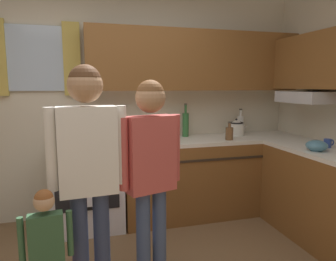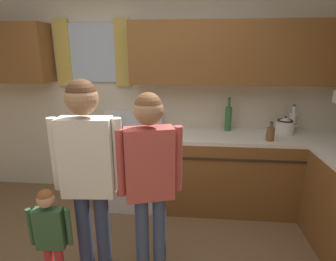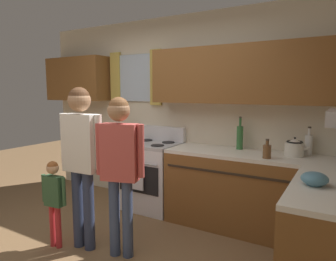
{
  "view_description": "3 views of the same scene",
  "coord_description": "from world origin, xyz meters",
  "px_view_note": "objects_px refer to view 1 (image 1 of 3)",
  "views": [
    {
      "loc": [
        -0.24,
        -1.72,
        1.5
      ],
      "look_at": [
        0.46,
        0.8,
        1.12
      ],
      "focal_mm": 32.85,
      "sensor_mm": 36.0,
      "label": 1
    },
    {
      "loc": [
        0.5,
        -1.4,
        1.8
      ],
      "look_at": [
        0.29,
        0.9,
        1.12
      ],
      "focal_mm": 28.59,
      "sensor_mm": 36.0,
      "label": 2
    },
    {
      "loc": [
        2.02,
        -1.83,
        1.6
      ],
      "look_at": [
        0.44,
        0.86,
        1.19
      ],
      "focal_mm": 32.57,
      "sensor_mm": 36.0,
      "label": 3
    }
  ],
  "objects_px": {
    "stove_oven": "(87,184)",
    "mixing_bowl": "(317,146)",
    "small_child": "(47,244)",
    "stovetop_kettle": "(236,128)",
    "mug_cobalt_blue": "(328,143)",
    "adult_holding_child": "(88,160)",
    "bottle_wine_green": "(186,124)",
    "adult_in_plaid": "(151,162)",
    "bottle_milk_white": "(240,124)",
    "bottle_squat_brown": "(229,133)"
  },
  "relations": [
    {
      "from": "stove_oven",
      "to": "mixing_bowl",
      "type": "height_order",
      "value": "stove_oven"
    },
    {
      "from": "mixing_bowl",
      "to": "small_child",
      "type": "bearing_deg",
      "value": -168.5
    },
    {
      "from": "stovetop_kettle",
      "to": "mug_cobalt_blue",
      "type": "bearing_deg",
      "value": -60.87
    },
    {
      "from": "stovetop_kettle",
      "to": "adult_holding_child",
      "type": "xyz_separation_m",
      "value": [
        -1.78,
        -1.35,
        0.03
      ]
    },
    {
      "from": "mug_cobalt_blue",
      "to": "stovetop_kettle",
      "type": "distance_m",
      "value": 1.05
    },
    {
      "from": "bottle_wine_green",
      "to": "stove_oven",
      "type": "bearing_deg",
      "value": -171.84
    },
    {
      "from": "adult_holding_child",
      "to": "small_child",
      "type": "height_order",
      "value": "adult_holding_child"
    },
    {
      "from": "mixing_bowl",
      "to": "small_child",
      "type": "height_order",
      "value": "mixing_bowl"
    },
    {
      "from": "mug_cobalt_blue",
      "to": "adult_in_plaid",
      "type": "xyz_separation_m",
      "value": [
        -1.86,
        -0.37,
        0.03
      ]
    },
    {
      "from": "mug_cobalt_blue",
      "to": "mixing_bowl",
      "type": "distance_m",
      "value": 0.25
    },
    {
      "from": "mug_cobalt_blue",
      "to": "adult_in_plaid",
      "type": "height_order",
      "value": "adult_in_plaid"
    },
    {
      "from": "mixing_bowl",
      "to": "adult_holding_child",
      "type": "xyz_separation_m",
      "value": [
        -2.06,
        -0.33,
        0.08
      ]
    },
    {
      "from": "adult_in_plaid",
      "to": "bottle_milk_white",
      "type": "bearing_deg",
      "value": 43.83
    },
    {
      "from": "adult_in_plaid",
      "to": "bottle_wine_green",
      "type": "bearing_deg",
      "value": 62.12
    },
    {
      "from": "mixing_bowl",
      "to": "bottle_milk_white",
      "type": "bearing_deg",
      "value": 98.08
    },
    {
      "from": "stove_oven",
      "to": "adult_in_plaid",
      "type": "distance_m",
      "value": 1.37
    },
    {
      "from": "bottle_wine_green",
      "to": "mug_cobalt_blue",
      "type": "xyz_separation_m",
      "value": [
        1.14,
        -1.0,
        -0.11
      ]
    },
    {
      "from": "stove_oven",
      "to": "mug_cobalt_blue",
      "type": "bearing_deg",
      "value": -19.91
    },
    {
      "from": "stove_oven",
      "to": "bottle_milk_white",
      "type": "height_order",
      "value": "bottle_milk_white"
    },
    {
      "from": "mug_cobalt_blue",
      "to": "bottle_wine_green",
      "type": "bearing_deg",
      "value": 138.79
    },
    {
      "from": "stovetop_kettle",
      "to": "adult_in_plaid",
      "type": "height_order",
      "value": "adult_in_plaid"
    },
    {
      "from": "mixing_bowl",
      "to": "adult_holding_child",
      "type": "height_order",
      "value": "adult_holding_child"
    },
    {
      "from": "bottle_milk_white",
      "to": "mug_cobalt_blue",
      "type": "height_order",
      "value": "bottle_milk_white"
    },
    {
      "from": "bottle_squat_brown",
      "to": "adult_in_plaid",
      "type": "xyz_separation_m",
      "value": [
        -1.12,
        -1.01,
        -0.01
      ]
    },
    {
      "from": "mug_cobalt_blue",
      "to": "adult_holding_child",
      "type": "xyz_separation_m",
      "value": [
        -2.29,
        -0.44,
        0.09
      ]
    },
    {
      "from": "bottle_milk_white",
      "to": "adult_in_plaid",
      "type": "bearing_deg",
      "value": -136.17
    },
    {
      "from": "stovetop_kettle",
      "to": "bottle_milk_white",
      "type": "bearing_deg",
      "value": 46.25
    },
    {
      "from": "stove_oven",
      "to": "bottle_wine_green",
      "type": "distance_m",
      "value": 1.31
    },
    {
      "from": "bottle_milk_white",
      "to": "adult_holding_child",
      "type": "height_order",
      "value": "adult_holding_child"
    },
    {
      "from": "bottle_milk_white",
      "to": "small_child",
      "type": "height_order",
      "value": "bottle_milk_white"
    },
    {
      "from": "adult_in_plaid",
      "to": "small_child",
      "type": "distance_m",
      "value": 0.83
    },
    {
      "from": "bottle_wine_green",
      "to": "stovetop_kettle",
      "type": "xyz_separation_m",
      "value": [
        0.63,
        -0.08,
        -0.06
      ]
    },
    {
      "from": "mug_cobalt_blue",
      "to": "stovetop_kettle",
      "type": "relative_size",
      "value": 0.42
    },
    {
      "from": "bottle_wine_green",
      "to": "adult_holding_child",
      "type": "height_order",
      "value": "adult_holding_child"
    },
    {
      "from": "bottle_milk_white",
      "to": "mixing_bowl",
      "type": "distance_m",
      "value": 1.16
    },
    {
      "from": "bottle_wine_green",
      "to": "mug_cobalt_blue",
      "type": "relative_size",
      "value": 3.43
    },
    {
      "from": "stove_oven",
      "to": "stovetop_kettle",
      "type": "distance_m",
      "value": 1.86
    },
    {
      "from": "adult_holding_child",
      "to": "bottle_milk_white",
      "type": "bearing_deg",
      "value": 37.95
    },
    {
      "from": "bottle_wine_green",
      "to": "mug_cobalt_blue",
      "type": "height_order",
      "value": "bottle_wine_green"
    },
    {
      "from": "bottle_milk_white",
      "to": "bottle_wine_green",
      "type": "xyz_separation_m",
      "value": [
        -0.75,
        -0.05,
        0.03
      ]
    },
    {
      "from": "bottle_squat_brown",
      "to": "stovetop_kettle",
      "type": "bearing_deg",
      "value": 49.68
    },
    {
      "from": "bottle_squat_brown",
      "to": "mixing_bowl",
      "type": "distance_m",
      "value": 0.91
    },
    {
      "from": "mug_cobalt_blue",
      "to": "adult_holding_child",
      "type": "height_order",
      "value": "adult_holding_child"
    },
    {
      "from": "adult_holding_child",
      "to": "adult_in_plaid",
      "type": "xyz_separation_m",
      "value": [
        0.43,
        0.07,
        -0.06
      ]
    },
    {
      "from": "stovetop_kettle",
      "to": "stove_oven",
      "type": "bearing_deg",
      "value": -177.23
    },
    {
      "from": "bottle_milk_white",
      "to": "adult_holding_child",
      "type": "bearing_deg",
      "value": -142.05
    },
    {
      "from": "mug_cobalt_blue",
      "to": "adult_holding_child",
      "type": "relative_size",
      "value": 0.07
    },
    {
      "from": "mug_cobalt_blue",
      "to": "mixing_bowl",
      "type": "height_order",
      "value": "mixing_bowl"
    },
    {
      "from": "bottle_milk_white",
      "to": "stovetop_kettle",
      "type": "height_order",
      "value": "bottle_milk_white"
    },
    {
      "from": "stove_oven",
      "to": "adult_in_plaid",
      "type": "relative_size",
      "value": 0.71
    }
  ]
}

